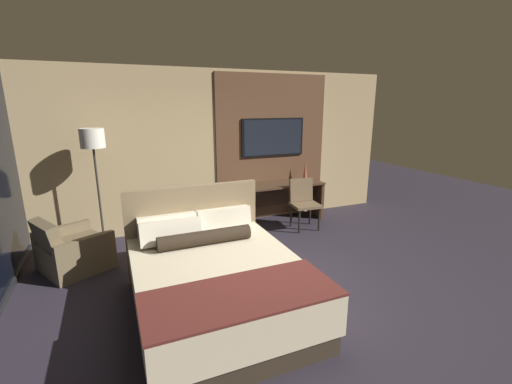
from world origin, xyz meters
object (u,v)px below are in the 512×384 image
Objects in this scene: floor_lamp at (93,149)px; desk_chair at (303,199)px; desk at (278,195)px; tv at (273,137)px; armchair_by_window at (72,252)px; vase_tall at (305,170)px; book at (299,181)px; bed at (216,280)px.

desk_chair is at bearing -5.68° from floor_lamp.
tv reaches higher than desk.
floor_lamp is at bearing -176.71° from desk.
floor_lamp is at bearing 179.96° from desk_chair.
desk is 0.58m from desk_chair.
desk_chair is at bearing -70.48° from tv.
armchair_by_window is at bearing -164.76° from tv.
tv is 0.68× the size of floor_lamp.
vase_tall reaches higher than book.
bed is at bearing -165.68° from armchair_by_window.
floor_lamp is 7.41× the size of book.
book is (3.93, 0.72, 0.50)m from armchair_by_window.
tv is 0.98m from book.
bed reaches higher than armchair_by_window.
armchair_by_window is at bearing 131.70° from bed.
bed is 3.44m from book.
floor_lamp reaches higher than desk_chair.
vase_tall is at bearing 22.29° from book.
book is (2.41, 2.42, 0.40)m from bed.
desk is 1.62× the size of armchair_by_window.
desk is 0.78m from vase_tall.
floor_lamp reaches higher than book.
armchair_by_window is (-1.52, 1.71, -0.10)m from bed.
bed is at bearing -134.89° from book.
vase_tall is (0.64, -0.15, -0.65)m from tv.
desk_chair is (0.26, -0.51, 0.03)m from desk.
desk is at bearing 179.69° from book.
bed reaches higher than book.
desk is at bearing -105.71° from armchair_by_window.
bed is 3.52m from tv.
desk_chair is (2.23, 1.91, 0.17)m from bed.
book is (0.19, 0.51, 0.22)m from desk_chair.
bed is at bearing -63.26° from floor_lamp.
book is at bearing 75.26° from desk_chair.
desk_chair is 0.59m from book.
floor_lamp reaches higher than vase_tall.
tv is 0.92m from vase_tall.
vase_tall is 1.62× the size of book.
desk_chair is 0.81m from vase_tall.
desk_chair reaches higher than armchair_by_window.
vase_tall is at bearing 62.79° from desk_chair.
floor_lamp is at bearing -62.95° from armchair_by_window.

